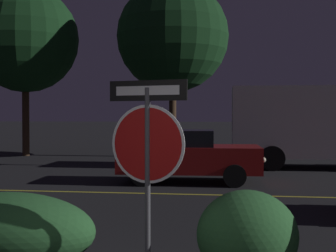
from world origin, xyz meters
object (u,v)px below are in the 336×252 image
(hedge_bush_2, at_px, (247,235))
(hedge_bush_1, at_px, (9,230))
(delivery_truck, at_px, (328,124))
(stop_sign, at_px, (148,143))
(passing_car_2, at_px, (189,156))
(tree_0, at_px, (25,40))
(tree_1, at_px, (173,37))

(hedge_bush_2, bearing_deg, hedge_bush_1, 179.31)
(delivery_truck, bearing_deg, stop_sign, -20.19)
(stop_sign, height_order, passing_car_2, stop_sign)
(passing_car_2, bearing_deg, tree_0, -134.96)
(hedge_bush_2, bearing_deg, passing_car_2, 99.79)
(delivery_truck, bearing_deg, tree_0, -105.35)
(hedge_bush_2, distance_m, tree_0, 18.45)
(tree_1, bearing_deg, hedge_bush_1, -90.52)
(stop_sign, relative_size, passing_car_2, 0.56)
(hedge_bush_1, height_order, delivery_truck, delivery_truck)
(stop_sign, height_order, delivery_truck, delivery_truck)
(passing_car_2, bearing_deg, tree_1, -172.16)
(delivery_truck, height_order, tree_0, tree_0)
(passing_car_2, height_order, tree_1, tree_1)
(hedge_bush_2, xyz_separation_m, passing_car_2, (-1.31, 7.59, 0.23))
(hedge_bush_1, distance_m, tree_1, 16.13)
(stop_sign, xyz_separation_m, hedge_bush_1, (-1.79, 0.41, -1.10))
(passing_car_2, bearing_deg, hedge_bush_1, -13.97)
(hedge_bush_1, bearing_deg, stop_sign, -12.88)
(stop_sign, bearing_deg, tree_0, 132.10)
(delivery_truck, xyz_separation_m, tree_0, (-12.72, 3.36, 3.76))
(passing_car_2, relative_size, delivery_truck, 0.61)
(delivery_truck, relative_size, tree_0, 0.85)
(hedge_bush_1, xyz_separation_m, passing_car_2, (1.55, 7.55, 0.27))
(stop_sign, relative_size, hedge_bush_2, 1.96)
(stop_sign, height_order, hedge_bush_1, stop_sign)
(stop_sign, distance_m, tree_0, 17.99)
(hedge_bush_1, distance_m, tree_0, 17.14)
(tree_0, bearing_deg, delivery_truck, -14.79)
(hedge_bush_1, relative_size, tree_1, 0.28)
(passing_car_2, bearing_deg, delivery_truck, 129.89)
(tree_1, bearing_deg, hedge_bush_2, -79.99)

